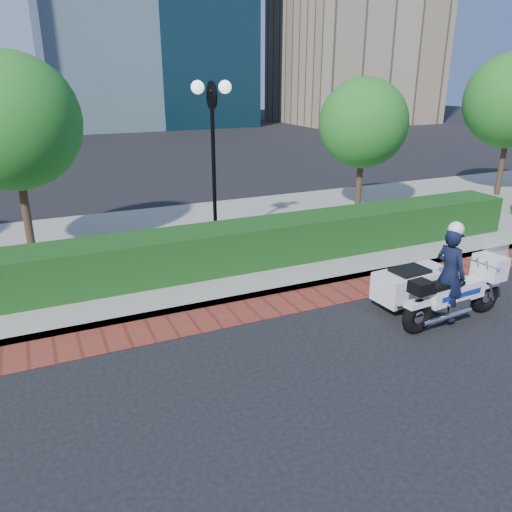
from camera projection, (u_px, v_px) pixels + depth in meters
name	position (u px, v px, depth m)	size (l,w,h in m)	color
ground	(267.00, 349.00, 8.61)	(120.00, 120.00, 0.00)	black
brick_strip	(234.00, 314.00, 9.89)	(60.00, 1.00, 0.01)	maroon
sidewalk	(172.00, 245.00, 13.72)	(60.00, 8.00, 0.15)	gray
hedge_main	(199.00, 251.00, 11.47)	(18.00, 1.20, 1.00)	black
lamppost	(213.00, 139.00, 12.45)	(1.02, 0.70, 4.21)	black
tree_b	(12.00, 122.00, 11.63)	(3.20, 3.20, 4.89)	#332319
tree_c	(363.00, 123.00, 15.68)	(2.80, 2.80, 4.30)	#332319
tree_d	(512.00, 101.00, 18.04)	(3.40, 3.40, 5.16)	#332319
police_motorcycle	(436.00, 283.00, 9.59)	(2.51, 1.77, 2.03)	black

